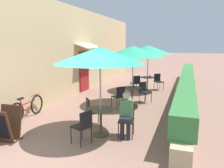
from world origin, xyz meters
TOP-DOWN VIEW (x-y plane):
  - ground_plane at (0.00, 0.00)m, footprint 120.00×120.00m
  - cafe_facade_wall at (-2.54, 7.15)m, footprint 0.98×14.57m
  - planter_hedge at (2.75, 7.19)m, footprint 0.60×13.57m
  - patio_table_near at (0.62, 1.52)m, footprint 0.72×0.72m
  - patio_umbrella_near at (0.62, 1.52)m, footprint 2.38×2.38m
  - cafe_chair_near_left at (1.30, 1.70)m, footprint 0.46×0.46m
  - seated_patron_near_left at (1.31, 1.59)m, footprint 0.38×0.44m
  - cafe_chair_near_right at (0.12, 2.02)m, footprint 0.56×0.56m
  - cafe_chair_near_back at (0.44, 0.84)m, footprint 0.52×0.52m
  - patio_table_mid at (0.70, 4.68)m, footprint 0.72×0.72m
  - patio_umbrella_mid at (0.70, 4.68)m, footprint 2.38×2.38m
  - cafe_chair_mid_left at (0.33, 4.08)m, footprint 0.56×0.56m
  - cafe_chair_mid_right at (1.07, 5.28)m, footprint 0.56×0.56m
  - coffee_cup_mid at (0.73, 4.73)m, footprint 0.07×0.07m
  - patio_table_far at (0.77, 7.62)m, footprint 0.72×0.72m
  - patio_umbrella_far at (0.77, 7.62)m, footprint 2.38×2.38m
  - cafe_chair_far_left at (1.27, 8.11)m, footprint 0.56×0.56m
  - cafe_chair_far_right at (0.27, 7.13)m, footprint 0.56×0.56m
  - coffee_cup_far at (0.88, 7.74)m, footprint 0.07×0.07m
  - bicycle_leaning at (-2.20, 1.95)m, footprint 0.18×1.75m
  - menu_board at (-1.54, 0.38)m, footprint 0.69×0.68m

SIDE VIEW (x-z plane):
  - ground_plane at x=0.00m, z-range 0.00..0.00m
  - bicycle_leaning at x=-2.20m, z-range -0.03..0.74m
  - menu_board at x=-1.54m, z-range -0.01..0.87m
  - patio_table_near at x=0.62m, z-range 0.15..0.88m
  - patio_table_mid at x=0.70m, z-range 0.15..0.88m
  - patio_table_far at x=0.77m, z-range 0.15..0.88m
  - cafe_chair_near_left at x=1.30m, z-range 0.08..0.95m
  - cafe_chair_near_right at x=0.12m, z-range 0.08..0.95m
  - cafe_chair_near_back at x=0.44m, z-range 0.08..0.95m
  - cafe_chair_mid_left at x=0.33m, z-range 0.08..0.95m
  - cafe_chair_mid_right at x=1.07m, z-range 0.08..0.95m
  - cafe_chair_far_left at x=1.27m, z-range 0.08..0.95m
  - cafe_chair_far_right at x=0.27m, z-range 0.08..0.95m
  - planter_hedge at x=2.75m, z-range 0.03..1.04m
  - seated_patron_near_left at x=1.31m, z-range 0.06..1.31m
  - coffee_cup_mid at x=0.73m, z-range 0.74..0.83m
  - coffee_cup_far at x=0.88m, z-range 0.74..0.83m
  - cafe_facade_wall at x=-2.54m, z-range -0.01..4.19m
  - patio_umbrella_near at x=0.62m, z-range 0.96..3.39m
  - patio_umbrella_mid at x=0.70m, z-range 0.96..3.39m
  - patio_umbrella_far at x=0.77m, z-range 0.96..3.39m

